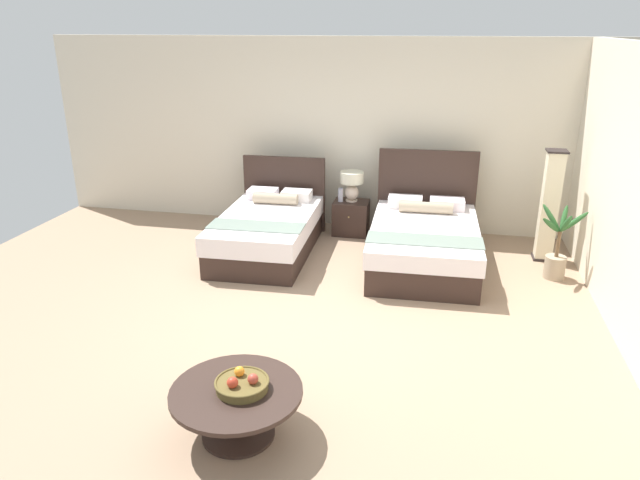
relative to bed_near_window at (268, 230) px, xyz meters
The scene contains 11 objects.
ground_plane 2.12m from the bed_near_window, 60.14° to the right, with size 9.68×10.05×0.02m, color #9C7E64.
wall_back 2.06m from the bed_near_window, 53.44° to the left, with size 9.68×0.12×2.78m, color beige.
bed_near_window is the anchor object (origin of this frame).
bed_near_corner 2.08m from the bed_near_window, ahead, with size 1.42×2.20×1.29m.
nightstand 1.37m from the bed_near_window, 43.94° to the left, with size 0.51×0.43×0.50m.
table_lamp 1.45m from the bed_near_window, 44.53° to the left, with size 0.34×0.34×0.43m.
vase 1.26m from the bed_near_window, 47.53° to the left, with size 0.07×0.07×0.20m.
coffee_table 3.80m from the bed_near_window, 76.79° to the right, with size 0.99×0.99×0.40m.
fruit_bowl 3.80m from the bed_near_window, 76.12° to the right, with size 0.41×0.41×0.14m.
floor_lamp_corner 3.69m from the bed_near_window, ahead, with size 0.25×0.25×1.46m.
potted_palm 3.68m from the bed_near_window, ahead, with size 0.59×0.42×0.92m.
Camera 1 is at (1.18, -5.30, 2.93)m, focal length 32.66 mm.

